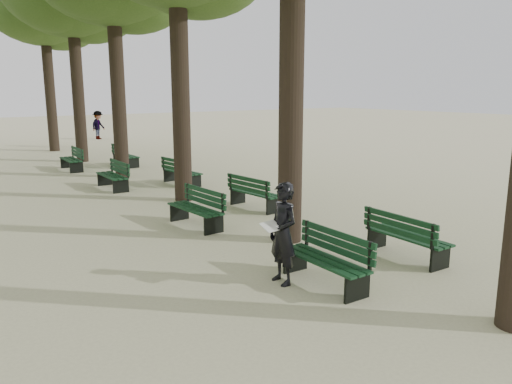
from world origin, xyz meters
TOP-DOWN VIEW (x-y plane):
  - ground at (0.00, 0.00)m, footprint 120.00×120.00m
  - tree_central_5 at (1.50, 23.00)m, footprint 6.00×6.00m
  - bench_left_0 at (0.37, 0.69)m, footprint 0.62×1.81m
  - bench_left_1 at (0.37, 5.19)m, footprint 0.67×1.83m
  - bench_left_2 at (0.37, 10.91)m, footprint 0.60×1.81m
  - bench_left_3 at (0.37, 15.71)m, footprint 0.63×1.82m
  - bench_right_0 at (2.63, 0.75)m, footprint 0.65×1.82m
  - bench_right_1 at (2.63, 5.88)m, footprint 0.71×1.84m
  - bench_right_2 at (2.63, 10.30)m, footprint 0.74×1.85m
  - bench_right_3 at (2.63, 15.56)m, footprint 0.60×1.81m
  - man_with_map at (-0.15, 1.17)m, footprint 0.64×0.73m
  - pedestrian_c at (2.07, 25.08)m, footprint 0.39×0.96m
  - pedestrian_b at (5.56, 27.95)m, footprint 1.18×1.03m

SIDE VIEW (x-z plane):
  - ground at x=0.00m, z-range 0.00..0.00m
  - bench_left_0 at x=0.37m, z-range -0.19..0.73m
  - bench_left_1 at x=0.37m, z-range -0.19..0.73m
  - bench_left_2 at x=0.37m, z-range -0.19..0.73m
  - bench_left_3 at x=0.37m, z-range -0.19..0.73m
  - bench_right_0 at x=2.63m, z-range -0.19..0.73m
  - bench_right_1 at x=2.63m, z-range -0.19..0.73m
  - bench_right_2 at x=2.63m, z-range -0.19..0.73m
  - bench_right_3 at x=2.63m, z-range -0.19..0.73m
  - pedestrian_c at x=2.07m, z-range 0.00..1.60m
  - man_with_map at x=-0.15m, z-range 0.00..1.76m
  - pedestrian_b at x=5.56m, z-range 0.00..1.86m
  - tree_central_5 at x=1.50m, z-range 2.68..12.63m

